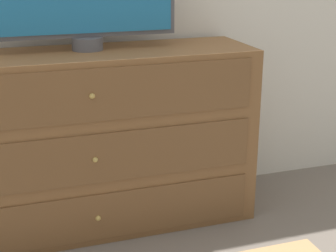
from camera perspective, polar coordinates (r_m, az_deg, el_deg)
name	(u,v)px	position (r m, az deg, el deg)	size (l,w,h in m)	color
ground_plane	(89,199)	(2.82, -8.72, -8.02)	(12.00, 12.00, 0.00)	#70665B
dresser	(86,142)	(2.42, -9.03, -1.78)	(1.56, 0.45, 0.84)	brown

